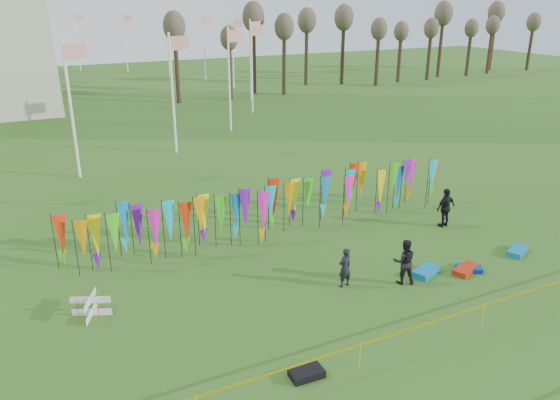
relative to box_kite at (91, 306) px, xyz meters
name	(u,v)px	position (x,y,z in m)	size (l,w,h in m)	color
ground	(382,327)	(8.44, -4.92, -0.38)	(160.00, 160.00, 0.00)	#2C5016
banner_row	(278,201)	(8.72, 3.47, 1.17)	(18.64, 0.64, 2.43)	black
caution_tape_near	(407,331)	(8.22, -6.37, 0.40)	(26.00, 0.02, 0.90)	#EEE105
tree_line	(383,31)	(40.44, 39.08, 5.79)	(53.92, 1.92, 7.84)	#3C291E
box_kite	(91,306)	(0.00, 0.00, 0.00)	(0.69, 0.69, 0.77)	#B60D16
person_left	(345,268)	(8.77, -2.08, 0.39)	(0.57, 0.41, 1.55)	black
person_mid	(404,262)	(10.90, -2.84, 0.50)	(0.86, 0.53, 1.77)	black
person_right	(446,208)	(16.06, 0.63, 0.55)	(1.10, 0.62, 1.87)	black
kite_bag_turquoise	(426,271)	(12.13, -2.72, -0.26)	(1.22, 0.61, 0.24)	#0B70AB
kite_bag_blue	(469,269)	(13.84, -3.26, -0.28)	(0.97, 0.51, 0.20)	#0A2CA7
kite_bag_red	(466,270)	(13.65, -3.28, -0.27)	(1.22, 0.56, 0.22)	#B5220C
kite_bag_black	(307,373)	(4.99, -6.00, -0.27)	(0.97, 0.56, 0.22)	black
kite_bag_teal	(517,251)	(16.82, -2.99, -0.27)	(1.18, 0.57, 0.23)	#0B74A4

